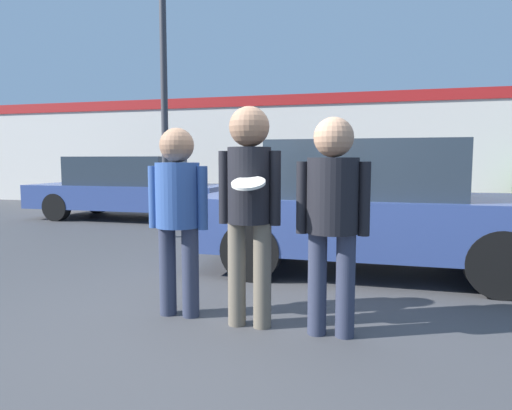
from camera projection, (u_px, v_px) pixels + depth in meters
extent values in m
plane|color=#3F3F42|center=(234.00, 322.00, 3.92)|extent=(56.00, 56.00, 0.00)
cube|color=silver|center=(336.00, 151.00, 13.03)|extent=(24.00, 0.18, 3.27)
cube|color=#B21E1E|center=(337.00, 98.00, 12.78)|extent=(24.00, 0.04, 0.30)
cylinder|color=#2D3347|center=(168.00, 271.00, 4.09)|extent=(0.15, 0.15, 0.80)
cylinder|color=#2D3347|center=(190.00, 272.00, 4.03)|extent=(0.15, 0.15, 0.80)
cylinder|color=#2D4C8C|center=(178.00, 195.00, 3.99)|extent=(0.39, 0.39, 0.57)
cylinder|color=#2D4C8C|center=(154.00, 197.00, 4.05)|extent=(0.09, 0.09, 0.55)
cylinder|color=#2D4C8C|center=(203.00, 198.00, 3.93)|extent=(0.09, 0.09, 0.55)
sphere|color=#8C664C|center=(177.00, 145.00, 3.95)|extent=(0.30, 0.30, 0.30)
cylinder|color=#665B4C|center=(237.00, 274.00, 3.82)|extent=(0.15, 0.15, 0.87)
cylinder|color=#665B4C|center=(262.00, 276.00, 3.77)|extent=(0.15, 0.15, 0.87)
cylinder|color=black|center=(249.00, 185.00, 3.72)|extent=(0.35, 0.35, 0.62)
cylinder|color=black|center=(224.00, 187.00, 3.78)|extent=(0.09, 0.09, 0.60)
cylinder|color=black|center=(275.00, 188.00, 3.67)|extent=(0.09, 0.09, 0.60)
sphere|color=#8C664C|center=(249.00, 127.00, 3.67)|extent=(0.33, 0.33, 0.33)
cylinder|color=silver|center=(248.00, 183.00, 3.45)|extent=(0.26, 0.26, 0.10)
cylinder|color=#2D3347|center=(317.00, 283.00, 3.62)|extent=(0.15, 0.15, 0.82)
cylinder|color=#2D3347|center=(345.00, 285.00, 3.56)|extent=(0.15, 0.15, 0.82)
cylinder|color=black|center=(333.00, 195.00, 3.52)|extent=(0.40, 0.40, 0.58)
cylinder|color=black|center=(302.00, 198.00, 3.59)|extent=(0.09, 0.09, 0.57)
cylinder|color=black|center=(364.00, 199.00, 3.46)|extent=(0.09, 0.09, 0.57)
sphere|color=tan|center=(334.00, 137.00, 3.48)|extent=(0.31, 0.31, 0.31)
cube|color=#334784|center=(369.00, 221.00, 5.73)|extent=(4.20, 1.95, 0.65)
cube|color=#28333D|center=(364.00, 169.00, 5.69)|extent=(2.18, 1.67, 0.68)
cylinder|color=black|center=(468.00, 236.00, 6.27)|extent=(0.70, 0.22, 0.70)
cylinder|color=black|center=(500.00, 264.00, 4.58)|extent=(0.70, 0.22, 0.70)
cylinder|color=black|center=(282.00, 229.00, 6.94)|extent=(0.70, 0.22, 0.70)
cylinder|color=black|center=(251.00, 251.00, 5.26)|extent=(0.70, 0.22, 0.70)
cube|color=#334784|center=(131.00, 196.00, 10.81)|extent=(4.66, 1.79, 0.55)
cube|color=#28333D|center=(127.00, 171.00, 10.78)|extent=(2.42, 1.54, 0.65)
cylinder|color=black|center=(200.00, 204.00, 11.23)|extent=(0.63, 0.22, 0.63)
cylinder|color=black|center=(172.00, 211.00, 9.70)|extent=(0.63, 0.22, 0.63)
cylinder|color=black|center=(98.00, 201.00, 11.98)|extent=(0.63, 0.22, 0.63)
cylinder|color=black|center=(57.00, 207.00, 10.44)|extent=(0.63, 0.22, 0.63)
cylinder|color=#38383D|center=(163.00, 57.00, 7.93)|extent=(0.12, 0.12, 6.35)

